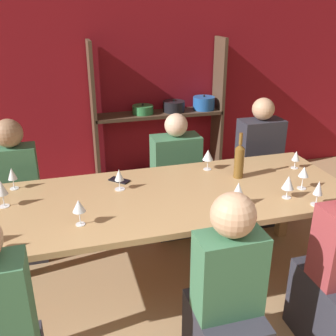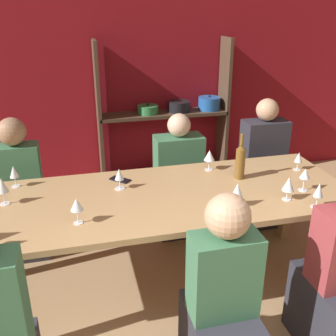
# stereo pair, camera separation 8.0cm
# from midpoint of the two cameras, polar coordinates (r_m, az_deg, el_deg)

# --- Properties ---
(wall_back_red) EXTENTS (8.80, 0.06, 2.70)m
(wall_back_red) POSITION_cam_midpoint_polar(r_m,az_deg,el_deg) (4.41, -5.64, 14.58)
(wall_back_red) COLOR maroon
(wall_back_red) RESTS_ON ground_plane
(shelf_unit) EXTENTS (1.45, 0.30, 1.64)m
(shelf_unit) POSITION_cam_midpoint_polar(r_m,az_deg,el_deg) (4.47, 0.85, 5.16)
(shelf_unit) COLOR #4C3828
(shelf_unit) RESTS_ON ground_plane
(dining_table) EXTENTS (2.49, 0.98, 0.77)m
(dining_table) POSITION_cam_midpoint_polar(r_m,az_deg,el_deg) (2.73, 1.35, -5.31)
(dining_table) COLOR tan
(dining_table) RESTS_ON ground_plane
(wine_bottle_green) EXTENTS (0.07, 0.07, 0.35)m
(wine_bottle_green) POSITION_cam_midpoint_polar(r_m,az_deg,el_deg) (2.92, 11.22, 1.00)
(wine_bottle_green) COLOR brown
(wine_bottle_green) RESTS_ON dining_table
(wine_glass_red_a) EXTENTS (0.08, 0.08, 0.16)m
(wine_glass_red_a) POSITION_cam_midpoint_polar(r_m,az_deg,el_deg) (3.04, 6.78, 1.75)
(wine_glass_red_a) COLOR white
(wine_glass_red_a) RESTS_ON dining_table
(wine_glass_empty_a) EXTENTS (0.06, 0.06, 0.14)m
(wine_glass_empty_a) POSITION_cam_midpoint_polar(r_m,az_deg,el_deg) (3.21, 19.10, 1.41)
(wine_glass_empty_a) COLOR white
(wine_glass_empty_a) RESTS_ON dining_table
(wine_glass_red_b) EXTENTS (0.08, 0.08, 0.16)m
(wine_glass_red_b) POSITION_cam_midpoint_polar(r_m,az_deg,el_deg) (2.69, 17.91, -2.32)
(wine_glass_red_b) COLOR white
(wine_glass_red_b) RESTS_ON dining_table
(wine_glass_empty_b) EXTENTS (0.07, 0.07, 0.18)m
(wine_glass_empty_b) POSITION_cam_midpoint_polar(r_m,az_deg,el_deg) (2.70, -22.17, -2.42)
(wine_glass_empty_b) COLOR white
(wine_glass_empty_b) RESTS_ON dining_table
(wine_glass_red_d) EXTENTS (0.07, 0.07, 0.16)m
(wine_glass_red_d) POSITION_cam_midpoint_polar(r_m,az_deg,el_deg) (2.52, 10.93, -3.21)
(wine_glass_red_d) COLOR white
(wine_glass_red_d) RESTS_ON dining_table
(wine_glass_white_a) EXTENTS (0.08, 0.08, 0.16)m
(wine_glass_white_a) POSITION_cam_midpoint_polar(r_m,az_deg,el_deg) (2.34, -12.16, -5.30)
(wine_glass_white_a) COLOR white
(wine_glass_white_a) RESTS_ON dining_table
(wine_glass_red_e) EXTENTS (0.06, 0.06, 0.16)m
(wine_glass_red_e) POSITION_cam_midpoint_polar(r_m,az_deg,el_deg) (2.93, -20.74, -0.63)
(wine_glass_red_e) COLOR white
(wine_glass_red_e) RESTS_ON dining_table
(wine_glass_white_b) EXTENTS (0.07, 0.07, 0.15)m
(wine_glass_white_b) POSITION_cam_midpoint_polar(r_m,az_deg,el_deg) (2.73, -6.26, -1.05)
(wine_glass_white_b) COLOR white
(wine_glass_white_b) RESTS_ON dining_table
(wine_glass_white_c) EXTENTS (0.07, 0.07, 0.16)m
(wine_glass_white_c) POSITION_cam_midpoint_polar(r_m,az_deg,el_deg) (2.86, 20.03, -0.87)
(wine_glass_white_c) COLOR white
(wine_glass_white_c) RESTS_ON dining_table
(wine_glass_empty_c) EXTENTS (0.07, 0.07, 0.17)m
(wine_glass_empty_c) POSITION_cam_midpoint_polar(r_m,az_deg,el_deg) (2.66, 21.84, -3.10)
(wine_glass_empty_c) COLOR white
(wine_glass_empty_c) RESTS_ON dining_table
(cell_phone) EXTENTS (0.16, 0.15, 0.01)m
(cell_phone) POSITION_cam_midpoint_polar(r_m,az_deg,el_deg) (2.90, -6.20, -1.69)
(cell_phone) COLOR black
(cell_phone) RESTS_ON dining_table
(person_near_a) EXTENTS (0.35, 0.44, 1.15)m
(person_near_a) POSITION_cam_midpoint_polar(r_m,az_deg,el_deg) (2.28, 8.80, -20.05)
(person_near_a) COLOR #2D2D38
(person_near_a) RESTS_ON ground_plane
(person_far_a) EXTENTS (0.35, 0.44, 1.17)m
(person_far_a) POSITION_cam_midpoint_polar(r_m,az_deg,el_deg) (3.47, -19.67, -4.81)
(person_far_a) COLOR #2D2D38
(person_far_a) RESTS_ON ground_plane
(person_far_b) EXTENTS (0.43, 0.53, 1.10)m
(person_far_b) POSITION_cam_midpoint_polar(r_m,az_deg,el_deg) (3.65, 2.13, -2.88)
(person_far_b) COLOR #2D2D38
(person_far_b) RESTS_ON ground_plane
(person_far_c) EXTENTS (0.40, 0.50, 1.20)m
(person_far_c) POSITION_cam_midpoint_polar(r_m,az_deg,el_deg) (3.87, 13.87, -1.28)
(person_far_c) COLOR #2D2D38
(person_far_c) RESTS_ON ground_plane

